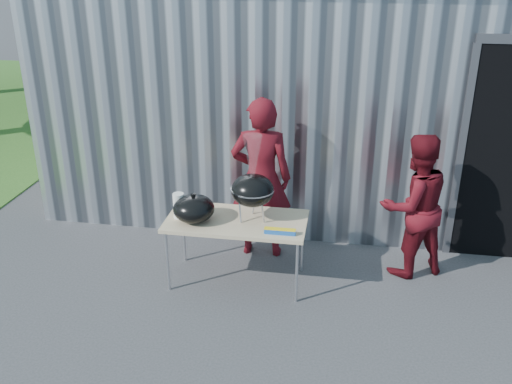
% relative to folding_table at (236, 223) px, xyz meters
% --- Properties ---
extents(ground, '(80.00, 80.00, 0.00)m').
position_rel_folding_table_xyz_m(ground, '(0.33, -0.65, -0.71)').
color(ground, '#363638').
extents(building, '(8.20, 6.20, 3.10)m').
position_rel_folding_table_xyz_m(building, '(1.24, 3.93, 0.83)').
color(building, silver).
rests_on(building, ground).
extents(folding_table, '(1.50, 0.75, 0.75)m').
position_rel_folding_table_xyz_m(folding_table, '(0.00, 0.00, 0.00)').
color(folding_table, tan).
rests_on(folding_table, ground).
extents(kettle_grill, '(0.46, 0.46, 0.94)m').
position_rel_folding_table_xyz_m(kettle_grill, '(0.17, 0.03, 0.46)').
color(kettle_grill, black).
rests_on(kettle_grill, folding_table).
extents(grill_lid, '(0.44, 0.44, 0.32)m').
position_rel_folding_table_xyz_m(grill_lid, '(-0.44, -0.10, 0.18)').
color(grill_lid, black).
rests_on(grill_lid, folding_table).
extents(paper_towels, '(0.12, 0.12, 0.28)m').
position_rel_folding_table_xyz_m(paper_towels, '(-0.61, -0.05, 0.18)').
color(paper_towels, white).
rests_on(paper_towels, folding_table).
extents(white_tub, '(0.20, 0.15, 0.10)m').
position_rel_folding_table_xyz_m(white_tub, '(-0.55, 0.16, 0.09)').
color(white_tub, white).
rests_on(white_tub, folding_table).
extents(foil_box, '(0.32, 0.06, 0.06)m').
position_rel_folding_table_xyz_m(foil_box, '(0.50, -0.25, 0.07)').
color(foil_box, '#1951A5').
rests_on(foil_box, folding_table).
extents(person_cook, '(0.73, 0.50, 1.92)m').
position_rel_folding_table_xyz_m(person_cook, '(0.16, 0.67, 0.25)').
color(person_cook, '#530C14').
rests_on(person_cook, ground).
extents(person_bystander, '(0.99, 0.91, 1.64)m').
position_rel_folding_table_xyz_m(person_bystander, '(1.88, 0.51, 0.11)').
color(person_bystander, '#530C14').
rests_on(person_bystander, ground).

